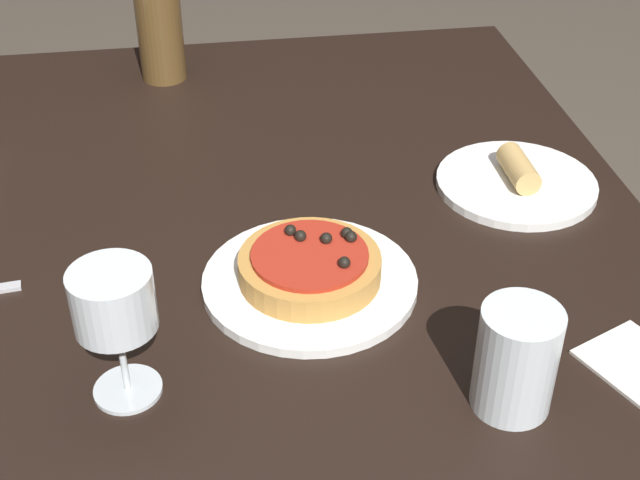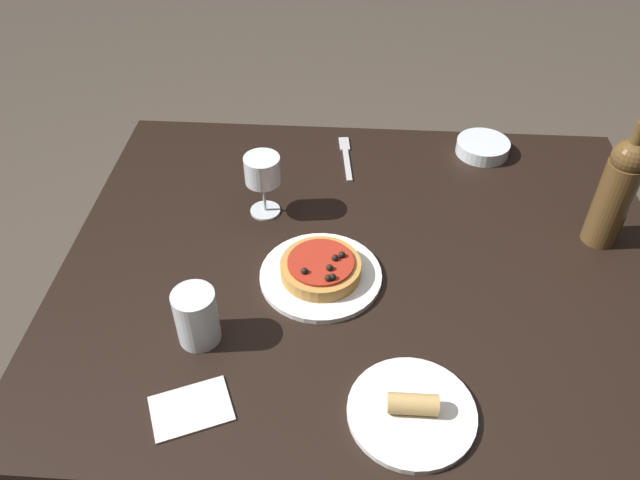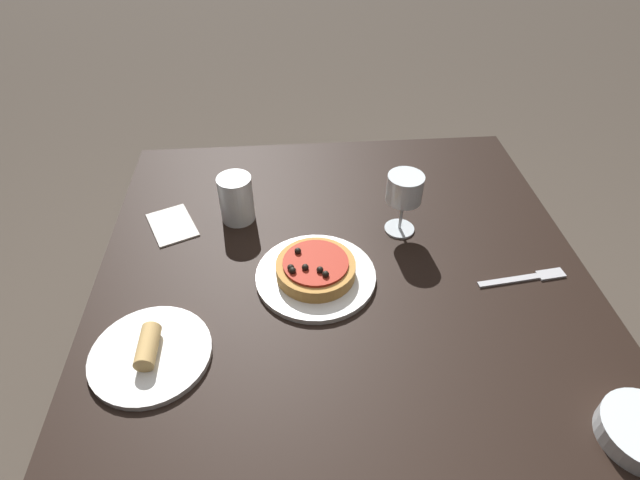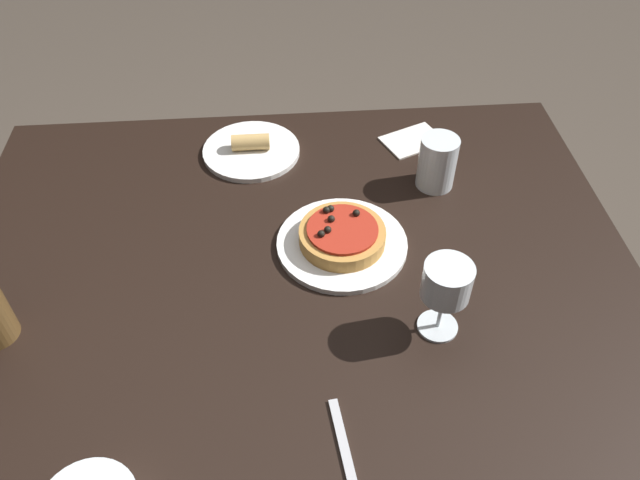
{
  "view_description": "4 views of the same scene",
  "coord_description": "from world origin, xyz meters",
  "px_view_note": "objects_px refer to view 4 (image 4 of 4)",
  "views": [
    {
      "loc": [
        0.9,
        -0.05,
        1.4
      ],
      "look_at": [
        0.09,
        0.07,
        0.82
      ],
      "focal_mm": 50.0,
      "sensor_mm": 36.0,
      "label": 1
    },
    {
      "loc": [
        0.04,
        0.95,
        1.67
      ],
      "look_at": [
        0.1,
        0.06,
        0.86
      ],
      "focal_mm": 35.0,
      "sensor_mm": 36.0,
      "label": 2
    },
    {
      "loc": [
        -0.63,
        0.11,
        1.51
      ],
      "look_at": [
        0.15,
        0.05,
        0.82
      ],
      "focal_mm": 28.0,
      "sensor_mm": 36.0,
      "label": 3
    },
    {
      "loc": [
        -0.01,
        -0.77,
        1.61
      ],
      "look_at": [
        0.05,
        0.04,
        0.8
      ],
      "focal_mm": 35.0,
      "sensor_mm": 36.0,
      "label": 4
    }
  ],
  "objects_px": {
    "dinner_plate": "(342,244)",
    "pizza": "(342,235)",
    "water_cup": "(437,163)",
    "fork": "(349,467)",
    "side_plate": "(251,149)",
    "dining_table": "(296,302)",
    "wine_glass": "(447,284)"
  },
  "relations": [
    {
      "from": "dinner_plate",
      "to": "water_cup",
      "type": "distance_m",
      "value": 0.28
    },
    {
      "from": "wine_glass",
      "to": "water_cup",
      "type": "bearing_deg",
      "value": 79.01
    },
    {
      "from": "dinner_plate",
      "to": "pizza",
      "type": "height_order",
      "value": "pizza"
    },
    {
      "from": "dining_table",
      "to": "fork",
      "type": "bearing_deg",
      "value": -81.34
    },
    {
      "from": "dinner_plate",
      "to": "water_cup",
      "type": "height_order",
      "value": "water_cup"
    },
    {
      "from": "fork",
      "to": "pizza",
      "type": "bearing_deg",
      "value": 168.62
    },
    {
      "from": "dinner_plate",
      "to": "side_plate",
      "type": "relative_size",
      "value": 1.15
    },
    {
      "from": "side_plate",
      "to": "wine_glass",
      "type": "bearing_deg",
      "value": -58.55
    },
    {
      "from": "fork",
      "to": "side_plate",
      "type": "bearing_deg",
      "value": -176.42
    },
    {
      "from": "dinner_plate",
      "to": "wine_glass",
      "type": "bearing_deg",
      "value": -55.38
    },
    {
      "from": "pizza",
      "to": "water_cup",
      "type": "relative_size",
      "value": 1.44
    },
    {
      "from": "dining_table",
      "to": "pizza",
      "type": "bearing_deg",
      "value": 32.62
    },
    {
      "from": "pizza",
      "to": "wine_glass",
      "type": "xyz_separation_m",
      "value": [
        0.14,
        -0.2,
        0.08
      ]
    },
    {
      "from": "fork",
      "to": "dinner_plate",
      "type": "bearing_deg",
      "value": 168.58
    },
    {
      "from": "water_cup",
      "to": "wine_glass",
      "type": "bearing_deg",
      "value": -100.99
    },
    {
      "from": "dinner_plate",
      "to": "side_plate",
      "type": "xyz_separation_m",
      "value": [
        -0.17,
        0.31,
        0.0
      ]
    },
    {
      "from": "dinner_plate",
      "to": "side_plate",
      "type": "distance_m",
      "value": 0.35
    },
    {
      "from": "pizza",
      "to": "side_plate",
      "type": "height_order",
      "value": "pizza"
    },
    {
      "from": "dinner_plate",
      "to": "water_cup",
      "type": "relative_size",
      "value": 2.19
    },
    {
      "from": "dining_table",
      "to": "water_cup",
      "type": "xyz_separation_m",
      "value": [
        0.31,
        0.23,
        0.15
      ]
    },
    {
      "from": "pizza",
      "to": "dinner_plate",
      "type": "bearing_deg",
      "value": -52.05
    },
    {
      "from": "side_plate",
      "to": "pizza",
      "type": "bearing_deg",
      "value": -60.8
    },
    {
      "from": "dining_table",
      "to": "wine_glass",
      "type": "bearing_deg",
      "value": -31.71
    },
    {
      "from": "dining_table",
      "to": "wine_glass",
      "type": "distance_m",
      "value": 0.34
    },
    {
      "from": "fork",
      "to": "side_plate",
      "type": "distance_m",
      "value": 0.76
    },
    {
      "from": "dinner_plate",
      "to": "fork",
      "type": "bearing_deg",
      "value": -94.67
    },
    {
      "from": "dining_table",
      "to": "dinner_plate",
      "type": "bearing_deg",
      "value": 32.36
    },
    {
      "from": "dinner_plate",
      "to": "water_cup",
      "type": "bearing_deg",
      "value": 38.28
    },
    {
      "from": "dining_table",
      "to": "side_plate",
      "type": "distance_m",
      "value": 0.39
    },
    {
      "from": "water_cup",
      "to": "side_plate",
      "type": "distance_m",
      "value": 0.41
    },
    {
      "from": "dining_table",
      "to": "side_plate",
      "type": "bearing_deg",
      "value": 102.04
    },
    {
      "from": "wine_glass",
      "to": "water_cup",
      "type": "height_order",
      "value": "wine_glass"
    }
  ]
}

